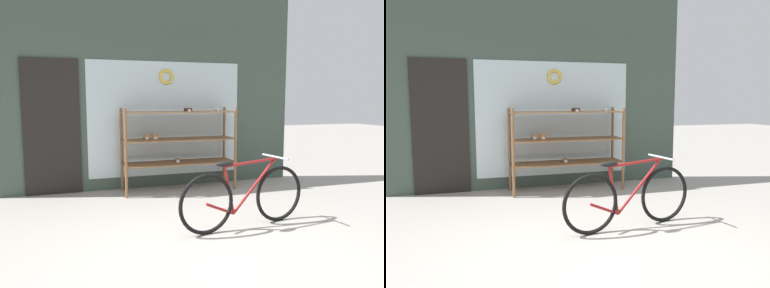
# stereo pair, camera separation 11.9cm
# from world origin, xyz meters

# --- Properties ---
(ground_plane) EXTENTS (30.00, 30.00, 0.00)m
(ground_plane) POSITION_xyz_m (0.00, 0.00, 0.00)
(ground_plane) COLOR gray
(storefront_facade) EXTENTS (4.98, 0.13, 3.41)m
(storefront_facade) POSITION_xyz_m (-0.05, 2.91, 1.65)
(storefront_facade) COLOR #3D4C42
(storefront_facade) RESTS_ON ground_plane
(display_case) EXTENTS (1.83, 0.52, 1.35)m
(display_case) POSITION_xyz_m (0.31, 2.52, 0.84)
(display_case) COLOR brown
(display_case) RESTS_ON ground_plane
(bicycle) EXTENTS (1.68, 0.46, 0.81)m
(bicycle) POSITION_xyz_m (0.53, 0.55, 0.37)
(bicycle) COLOR black
(bicycle) RESTS_ON ground_plane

